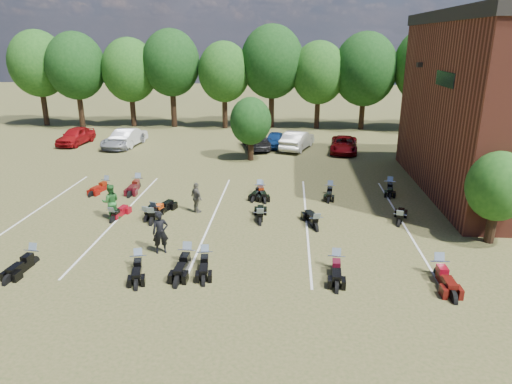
# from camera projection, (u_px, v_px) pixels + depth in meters

# --- Properties ---
(ground) EXTENTS (160.00, 160.00, 0.00)m
(ground) POSITION_uv_depth(u_px,v_px,m) (265.00, 244.00, 21.32)
(ground) COLOR brown
(ground) RESTS_ON ground
(car_0) EXTENTS (2.28, 4.72, 1.55)m
(car_0) POSITION_uv_depth(u_px,v_px,m) (76.00, 136.00, 41.24)
(car_0) COLOR maroon
(car_0) RESTS_ON ground
(car_1) EXTENTS (2.05, 4.94, 1.59)m
(car_1) POSITION_uv_depth(u_px,v_px,m) (129.00, 137.00, 40.84)
(car_1) COLOR silver
(car_1) RESTS_ON ground
(car_2) EXTENTS (2.82, 5.23, 1.39)m
(car_2) POSITION_uv_depth(u_px,v_px,m) (122.00, 139.00, 40.22)
(car_2) COLOR gray
(car_2) RESTS_ON ground
(car_3) EXTENTS (3.08, 5.25, 1.43)m
(car_3) POSITION_uv_depth(u_px,v_px,m) (256.00, 140.00, 39.66)
(car_3) COLOR black
(car_3) RESTS_ON ground
(car_4) EXTENTS (1.97, 3.98, 1.30)m
(car_4) POSITION_uv_depth(u_px,v_px,m) (274.00, 140.00, 40.21)
(car_4) COLOR navy
(car_4) RESTS_ON ground
(car_5) EXTENTS (3.18, 5.18, 1.61)m
(car_5) POSITION_uv_depth(u_px,v_px,m) (297.00, 140.00, 39.37)
(car_5) COLOR #A9A9A5
(car_5) RESTS_ON ground
(car_6) EXTENTS (2.74, 4.95, 1.31)m
(car_6) POSITION_uv_depth(u_px,v_px,m) (344.00, 145.00, 38.37)
(car_6) COLOR #5A0508
(car_6) RESTS_ON ground
(car_7) EXTENTS (4.09, 5.92, 1.59)m
(car_7) POSITION_uv_depth(u_px,v_px,m) (447.00, 140.00, 39.29)
(car_7) COLOR #343539
(car_7) RESTS_ON ground
(person_black) EXTENTS (0.83, 0.70, 1.95)m
(person_black) POSITION_uv_depth(u_px,v_px,m) (160.00, 232.00, 20.14)
(person_black) COLOR black
(person_black) RESTS_ON ground
(person_green) EXTENTS (1.10, 0.98, 1.89)m
(person_green) POSITION_uv_depth(u_px,v_px,m) (111.00, 202.00, 24.05)
(person_green) COLOR #286A2A
(person_green) RESTS_ON ground
(person_grey) EXTENTS (0.98, 1.02, 1.71)m
(person_grey) POSITION_uv_depth(u_px,v_px,m) (197.00, 198.00, 24.92)
(person_grey) COLOR #545148
(person_grey) RESTS_ON ground
(motorcycle_1) EXTENTS (0.92, 2.31, 1.26)m
(motorcycle_1) POSITION_uv_depth(u_px,v_px,m) (34.00, 264.00, 19.44)
(motorcycle_1) COLOR black
(motorcycle_1) RESTS_ON ground
(motorcycle_2) EXTENTS (1.20, 2.28, 1.21)m
(motorcycle_2) POSITION_uv_depth(u_px,v_px,m) (139.00, 269.00, 19.01)
(motorcycle_2) COLOR black
(motorcycle_2) RESTS_ON ground
(motorcycle_3) EXTENTS (0.99, 2.26, 1.22)m
(motorcycle_3) POSITION_uv_depth(u_px,v_px,m) (205.00, 265.00, 19.34)
(motorcycle_3) COLOR black
(motorcycle_3) RESTS_ON ground
(motorcycle_4) EXTENTS (0.82, 2.44, 1.35)m
(motorcycle_4) POSITION_uv_depth(u_px,v_px,m) (188.00, 264.00, 19.40)
(motorcycle_4) COLOR black
(motorcycle_4) RESTS_ON ground
(motorcycle_5) EXTENTS (0.89, 2.34, 1.28)m
(motorcycle_5) POSITION_uv_depth(u_px,v_px,m) (336.00, 270.00, 18.93)
(motorcycle_5) COLOR black
(motorcycle_5) RESTS_ON ground
(motorcycle_6) EXTENTS (0.81, 2.49, 1.38)m
(motorcycle_6) POSITION_uv_depth(u_px,v_px,m) (438.00, 276.00, 18.39)
(motorcycle_6) COLOR #4D0E0B
(motorcycle_6) RESTS_ON ground
(motorcycle_7) EXTENTS (0.96, 2.15, 1.15)m
(motorcycle_7) POSITION_uv_depth(u_px,v_px,m) (113.00, 221.00, 23.93)
(motorcycle_7) COLOR maroon
(motorcycle_7) RESTS_ON ground
(motorcycle_8) EXTENTS (1.46, 2.47, 1.31)m
(motorcycle_8) POSITION_uv_depth(u_px,v_px,m) (155.00, 217.00, 24.47)
(motorcycle_8) COLOR black
(motorcycle_8) RESTS_ON ground
(motorcycle_9) EXTENTS (0.73, 2.14, 1.19)m
(motorcycle_9) POSITION_uv_depth(u_px,v_px,m) (147.00, 221.00, 24.05)
(motorcycle_9) COLOR black
(motorcycle_9) RESTS_ON ground
(motorcycle_10) EXTENTS (0.88, 2.40, 1.32)m
(motorcycle_10) POSITION_uv_depth(u_px,v_px,m) (152.00, 224.00, 23.64)
(motorcycle_10) COLOR black
(motorcycle_10) RESTS_ON ground
(motorcycle_11) EXTENTS (1.25, 2.40, 1.28)m
(motorcycle_11) POSITION_uv_depth(u_px,v_px,m) (316.00, 230.00, 22.90)
(motorcycle_11) COLOR black
(motorcycle_11) RESTS_ON ground
(motorcycle_12) EXTENTS (0.83, 2.29, 1.26)m
(motorcycle_12) POSITION_uv_depth(u_px,v_px,m) (260.00, 224.00, 23.64)
(motorcycle_12) COLOR black
(motorcycle_12) RESTS_ON ground
(motorcycle_13) EXTENTS (1.27, 2.25, 1.19)m
(motorcycle_13) POSITION_uv_depth(u_px,v_px,m) (399.00, 225.00, 23.44)
(motorcycle_13) COLOR black
(motorcycle_13) RESTS_ON ground
(motorcycle_14) EXTENTS (0.80, 2.41, 1.34)m
(motorcycle_14) POSITION_uv_depth(u_px,v_px,m) (138.00, 188.00, 29.33)
(motorcycle_14) COLOR #3D0810
(motorcycle_14) RESTS_ON ground
(motorcycle_15) EXTENTS (1.16, 2.22, 1.18)m
(motorcycle_15) POSITION_uv_depth(u_px,v_px,m) (107.00, 189.00, 29.15)
(motorcycle_15) COLOR maroon
(motorcycle_15) RESTS_ON ground
(motorcycle_17) EXTENTS (1.20, 2.33, 1.24)m
(motorcycle_17) POSITION_uv_depth(u_px,v_px,m) (260.00, 194.00, 28.19)
(motorcycle_17) COLOR black
(motorcycle_17) RESTS_ON ground
(motorcycle_18) EXTENTS (1.11, 2.16, 1.15)m
(motorcycle_18) POSITION_uv_depth(u_px,v_px,m) (260.00, 194.00, 28.20)
(motorcycle_18) COLOR black
(motorcycle_18) RESTS_ON ground
(motorcycle_19) EXTENTS (0.94, 2.17, 1.17)m
(motorcycle_19) POSITION_uv_depth(u_px,v_px,m) (330.00, 194.00, 28.15)
(motorcycle_19) COLOR black
(motorcycle_19) RESTS_ON ground
(motorcycle_20) EXTENTS (1.07, 2.25, 1.20)m
(motorcycle_20) POSITION_uv_depth(u_px,v_px,m) (389.00, 190.00, 28.87)
(motorcycle_20) COLOR black
(motorcycle_20) RESTS_ON ground
(tree_line) EXTENTS (56.00, 6.00, 9.79)m
(tree_line) POSITION_uv_depth(u_px,v_px,m) (271.00, 68.00, 46.79)
(tree_line) COLOR black
(tree_line) RESTS_ON ground
(young_tree_near_building) EXTENTS (2.80, 2.80, 4.16)m
(young_tree_near_building) POSITION_uv_depth(u_px,v_px,m) (498.00, 186.00, 20.65)
(young_tree_near_building) COLOR black
(young_tree_near_building) RESTS_ON ground
(young_tree_midfield) EXTENTS (3.20, 3.20, 4.70)m
(young_tree_midfield) POSITION_uv_depth(u_px,v_px,m) (251.00, 121.00, 35.12)
(young_tree_midfield) COLOR black
(young_tree_midfield) RESTS_ON ground
(parking_lines) EXTENTS (20.10, 14.00, 0.01)m
(parking_lines) POSITION_uv_depth(u_px,v_px,m) (212.00, 218.00, 24.36)
(parking_lines) COLOR silver
(parking_lines) RESTS_ON ground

